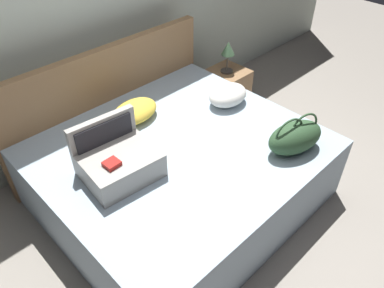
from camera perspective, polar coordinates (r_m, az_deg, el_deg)
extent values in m
plane|color=gray|center=(3.12, 3.45, -11.87)|extent=(12.00, 12.00, 0.00)
cube|color=#B7C1B2|center=(3.46, -17.17, 18.73)|extent=(8.00, 0.10, 2.60)
cube|color=#99ADBC|center=(3.10, -1.78, -4.40)|extent=(2.05, 1.83, 0.58)
cube|color=olive|center=(3.56, -12.43, 6.21)|extent=(2.09, 0.08, 1.07)
cube|color=gray|center=(2.63, -10.66, -3.35)|extent=(0.53, 0.43, 0.19)
cube|color=#28282D|center=(2.62, -10.73, -2.90)|extent=(0.47, 0.38, 0.13)
cube|color=#B21E19|center=(2.50, -12.10, -2.98)|extent=(0.10, 0.10, 0.04)
cube|color=gray|center=(2.72, -13.22, 0.59)|extent=(0.50, 0.09, 0.38)
cube|color=#28282D|center=(2.70, -12.91, 0.28)|extent=(0.43, 0.05, 0.33)
ellipsoid|color=#2D4C2D|center=(2.89, 15.40, 0.97)|extent=(0.51, 0.36, 0.24)
torus|color=#2D4C2D|center=(2.81, 14.57, 1.62)|extent=(0.24, 0.08, 0.25)
torus|color=#2D4C2D|center=(2.90, 16.64, 2.39)|extent=(0.24, 0.08, 0.25)
ellipsoid|color=white|center=(3.36, 5.48, 7.44)|extent=(0.38, 0.29, 0.17)
ellipsoid|color=gold|center=(3.19, -8.70, 4.94)|extent=(0.46, 0.35, 0.14)
cube|color=olive|center=(4.25, 5.11, 8.13)|extent=(0.44, 0.40, 0.47)
cylinder|color=#3F3833|center=(4.13, 5.30, 11.00)|extent=(0.13, 0.13, 0.02)
cylinder|color=#4C443D|center=(4.08, 5.39, 12.24)|extent=(0.02, 0.02, 0.19)
cone|color=#4C724C|center=(4.01, 5.53, 14.29)|extent=(0.14, 0.14, 0.14)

